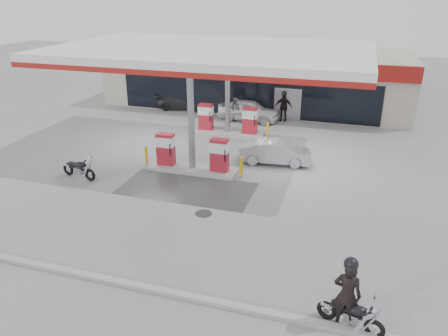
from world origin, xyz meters
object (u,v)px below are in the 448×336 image
at_px(biker_main, 347,295).
at_px(attendant, 235,109).
at_px(main_motorcycle, 352,315).
at_px(parked_car_left, 183,102).
at_px(sedan_white, 249,110).
at_px(biker_walking, 283,107).
at_px(pump_island_far, 228,123).
at_px(hatchback_silver, 275,152).
at_px(pump_island_near, 192,157).
at_px(parked_motorcycle, 79,169).
at_px(parked_car_right, 359,109).

height_order(biker_main, attendant, biker_main).
bearing_deg(main_motorcycle, parked_car_left, 139.21).
relative_size(sedan_white, biker_walking, 2.17).
height_order(pump_island_far, hatchback_silver, pump_island_far).
bearing_deg(attendant, pump_island_near, -176.12).
height_order(parked_motorcycle, attendant, attendant).
xyz_separation_m(biker_main, parked_car_left, (-12.52, 19.27, -0.45)).
height_order(biker_main, sedan_white, biker_main).
bearing_deg(attendant, biker_main, -153.50).
height_order(biker_main, parked_motorcycle, biker_main).
height_order(parked_motorcycle, biker_walking, biker_walking).
relative_size(attendant, hatchback_silver, 0.44).
xyz_separation_m(attendant, biker_walking, (3.04, 1.00, 0.16)).
relative_size(parked_motorcycle, attendant, 1.26).
bearing_deg(hatchback_silver, parked_motorcycle, 112.17).
height_order(pump_island_near, parked_car_right, pump_island_near).
xyz_separation_m(pump_island_far, parked_car_right, (7.64, 6.00, -0.09)).
bearing_deg(attendant, parked_car_left, 71.16).
distance_m(pump_island_near, hatchback_silver, 4.31).
relative_size(parked_motorcycle, biker_walking, 1.05).
bearing_deg(parked_car_right, pump_island_near, 133.38).
height_order(biker_main, biker_walking, biker_main).
relative_size(sedan_white, hatchback_silver, 1.14).
xyz_separation_m(main_motorcycle, hatchback_silver, (-4.20, 11.01, 0.18)).
bearing_deg(main_motorcycle, pump_island_far, 133.97).
bearing_deg(parked_car_left, biker_main, -154.09).
distance_m(attendant, parked_car_right, 8.55).
relative_size(pump_island_near, pump_island_far, 1.00).
xyz_separation_m(parked_car_right, biker_walking, (-4.89, -2.20, 0.34)).
height_order(parked_motorcycle, parked_car_left, parked_car_left).
bearing_deg(parked_car_right, pump_island_far, 114.00).
bearing_deg(main_motorcycle, pump_island_near, 147.78).
distance_m(pump_island_near, biker_main, 11.68).
bearing_deg(parked_car_left, parked_car_right, -90.29).
relative_size(biker_main, parked_car_left, 0.52).
bearing_deg(pump_island_near, main_motorcycle, -48.10).
height_order(sedan_white, biker_walking, biker_walking).
bearing_deg(hatchback_silver, main_motorcycle, -165.59).
relative_size(pump_island_near, hatchback_silver, 1.41).
distance_m(biker_main, parked_car_right, 20.76).
xyz_separation_m(pump_island_near, main_motorcycle, (7.90, -8.81, -0.29)).
bearing_deg(parked_car_left, pump_island_far, -140.34).
bearing_deg(sedan_white, pump_island_near, -177.93).
relative_size(parked_car_left, biker_walking, 2.03).
bearing_deg(biker_main, attendant, -58.29).
height_order(sedan_white, parked_car_right, sedan_white).
height_order(pump_island_near, main_motorcycle, pump_island_near).
bearing_deg(attendant, hatchback_silver, -146.82).
height_order(pump_island_near, hatchback_silver, pump_island_near).
bearing_deg(attendant, sedan_white, -62.00).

